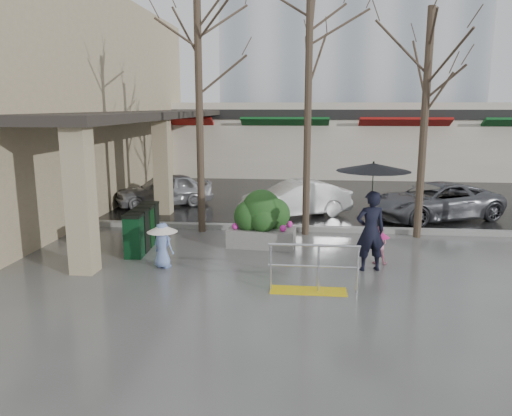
% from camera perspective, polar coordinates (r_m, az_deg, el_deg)
% --- Properties ---
extents(ground, '(120.00, 120.00, 0.00)m').
position_cam_1_polar(ground, '(11.88, -0.32, -7.18)').
color(ground, '#51514F').
rests_on(ground, ground).
extents(street_asphalt, '(120.00, 36.00, 0.01)m').
position_cam_1_polar(street_asphalt, '(33.42, 3.85, 4.99)').
color(street_asphalt, black).
rests_on(street_asphalt, ground).
extents(curb, '(120.00, 0.30, 0.15)m').
position_cam_1_polar(curb, '(15.68, 1.29, -2.24)').
color(curb, gray).
rests_on(curb, ground).
extents(near_building, '(6.00, 18.00, 8.00)m').
position_cam_1_polar(near_building, '(21.74, -22.55, 11.18)').
color(near_building, tan).
rests_on(near_building, ground).
extents(canopy_slab, '(2.80, 18.00, 0.25)m').
position_cam_1_polar(canopy_slab, '(20.11, -11.69, 10.78)').
color(canopy_slab, '#2D2823').
rests_on(canopy_slab, pillar_front).
extents(pillar_front, '(0.55, 0.55, 3.50)m').
position_cam_1_polar(pillar_front, '(12.03, -19.40, 1.01)').
color(pillar_front, tan).
rests_on(pillar_front, ground).
extents(pillar_back, '(0.55, 0.55, 3.50)m').
position_cam_1_polar(pillar_back, '(18.05, -10.62, 4.79)').
color(pillar_back, tan).
rests_on(pillar_back, ground).
extents(storefront_row, '(34.00, 6.74, 4.00)m').
position_cam_1_polar(storefront_row, '(29.21, 7.56, 7.92)').
color(storefront_row, beige).
rests_on(storefront_row, ground).
extents(handrail, '(1.90, 0.50, 1.03)m').
position_cam_1_polar(handrail, '(10.56, 6.37, -7.53)').
color(handrail, yellow).
rests_on(handrail, ground).
extents(tree_west, '(3.20, 3.20, 6.80)m').
position_cam_1_polar(tree_west, '(15.18, -6.61, 16.28)').
color(tree_west, '#382B21').
rests_on(tree_west, ground).
extents(tree_midwest, '(3.20, 3.20, 7.00)m').
position_cam_1_polar(tree_midwest, '(14.85, 6.08, 16.98)').
color(tree_midwest, '#382B21').
rests_on(tree_midwest, ground).
extents(tree_mideast, '(3.20, 3.20, 6.50)m').
position_cam_1_polar(tree_mideast, '(15.17, 19.05, 14.90)').
color(tree_mideast, '#382B21').
rests_on(tree_mideast, ground).
extents(woman, '(1.70, 1.70, 2.59)m').
position_cam_1_polar(woman, '(11.81, 13.10, 0.68)').
color(woman, black).
rests_on(woman, ground).
extents(child_pink, '(0.52, 0.52, 0.94)m').
position_cam_1_polar(child_pink, '(12.63, 13.83, -3.82)').
color(child_pink, '#CD7D94').
rests_on(child_pink, ground).
extents(child_blue, '(0.74, 0.74, 1.11)m').
position_cam_1_polar(child_blue, '(12.13, -10.63, -3.60)').
color(child_blue, '#748FCF').
rests_on(child_blue, ground).
extents(planter, '(1.89, 1.10, 1.59)m').
position_cam_1_polar(planter, '(13.74, 0.69, -1.29)').
color(planter, slate).
rests_on(planter, ground).
extents(news_boxes, '(0.55, 2.06, 1.14)m').
position_cam_1_polar(news_boxes, '(13.85, -12.85, -2.29)').
color(news_boxes, '#0C371B').
rests_on(news_boxes, ground).
extents(car_a, '(3.96, 3.05, 1.26)m').
position_cam_1_polar(car_a, '(19.70, -10.46, 2.06)').
color(car_a, '#ABABB0').
rests_on(car_a, ground).
extents(car_b, '(4.03, 2.84, 1.26)m').
position_cam_1_polar(car_b, '(17.56, 4.57, 1.07)').
color(car_b, white).
rests_on(car_b, ground).
extents(car_c, '(4.99, 3.70, 1.26)m').
position_cam_1_polar(car_c, '(18.13, 19.79, 0.75)').
color(car_c, '#5A5C61').
rests_on(car_c, ground).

